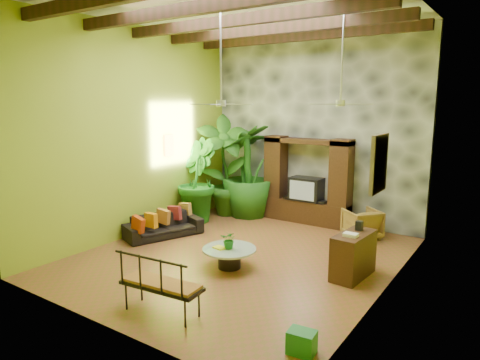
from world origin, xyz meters
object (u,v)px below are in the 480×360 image
Objects in this scene: entertainment_center at (307,187)px; green_bin at (302,342)px; ceiling_fan_back at (341,93)px; coffee_table at (229,255)px; sofa at (164,226)px; wicker_armchair at (362,224)px; tall_plant_a at (224,166)px; iron_bench at (158,281)px; ceiling_fan_front at (221,93)px; tall_plant_c at (248,171)px; side_console at (353,255)px; tall_plant_b at (196,180)px.

green_bin is (2.65, -5.64, -0.81)m from entertainment_center.
ceiling_fan_back reaches higher than green_bin.
coffee_table is (-1.43, -1.87, -3.15)m from ceiling_fan_back.
sofa is 5.22× the size of green_bin.
wicker_armchair reaches higher than coffee_table.
tall_plant_a is (-3.97, -0.16, 1.09)m from wicker_armchair.
ceiling_fan_back is at bearing 67.52° from iron_bench.
coffee_table is (0.37, -0.27, -3.15)m from ceiling_fan_front.
entertainment_center is 1.72m from tall_plant_c.
iron_bench is at bearing -84.52° from coffee_table.
side_console is (2.34, -2.86, -0.55)m from entertainment_center.
sofa is 0.64× the size of tall_plant_a.
iron_bench is (2.64, -5.31, -0.89)m from tall_plant_a.
sofa is (-2.30, -3.09, -0.69)m from entertainment_center.
tall_plant_c is (0.89, 1.24, 0.17)m from tall_plant_b.
ceiling_fan_back reaches higher than coffee_table.
tall_plant_a is 4.15m from coffee_table.
ceiling_fan_front is (-0.20, -3.54, 2.44)m from entertainment_center.
entertainment_center is 1.29× the size of ceiling_fan_front.
tall_plant_b is 1.65× the size of iron_bench.
side_console reaches higher than wicker_armchair.
wicker_armchair is (0.11, 1.45, -3.05)m from ceiling_fan_back.
wicker_armchair is 0.30× the size of tall_plant_c.
iron_bench is at bearing -56.35° from tall_plant_b.
sofa is 2.57m from coffee_table.
tall_plant_b is (-2.35, 1.98, -2.27)m from ceiling_fan_front.
tall_plant_c is 4.82m from side_console.
wicker_armchair is at bearing 109.60° from side_console.
iron_bench reaches higher than sofa.
sofa is 4.64m from side_console.
tall_plant_a is 0.70m from tall_plant_c.
entertainment_center reaches higher than green_bin.
wicker_armchair reaches higher than green_bin.
entertainment_center is at bearing 92.62° from coffee_table.
iron_bench is (2.04, -5.65, -0.75)m from tall_plant_c.
tall_plant_a reaches higher than sofa.
ceiling_fan_front is 3.97m from side_console.
ceiling_fan_front reaches higher than tall_plant_b.
ceiling_fan_back is 4.20m from tall_plant_c.
iron_bench is (0.38, -5.96, -0.42)m from entertainment_center.
entertainment_center is 3.91m from sofa.
ceiling_fan_front is 1.36× the size of iron_bench.
ceiling_fan_back is 1.00× the size of sofa.
wicker_armchair is 3.65m from coffee_table.
tall_plant_b is at bearing -125.66° from tall_plant_c.
tall_plant_c is (-3.37, 0.17, 0.95)m from wicker_armchair.
tall_plant_b is 6.38× the size of green_bin.
ceiling_fan_back is at bearing 52.62° from coffee_table.
tall_plant_c is (0.60, 0.34, -0.14)m from tall_plant_a.
iron_bench is 2.33m from green_bin.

